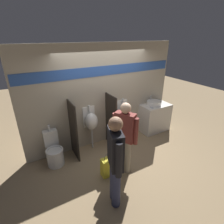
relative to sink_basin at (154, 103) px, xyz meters
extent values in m
plane|color=#997F5B|center=(-1.59, -0.36, -0.94)|extent=(16.00, 16.00, 0.00)
cube|color=#B2A893|center=(-1.59, 0.24, 0.41)|extent=(4.29, 0.06, 2.70)
cube|color=#2D56AD|center=(-1.59, 0.21, 1.09)|extent=(4.21, 0.01, 0.24)
cube|color=silver|center=(0.05, -0.05, -0.50)|extent=(0.92, 0.54, 0.88)
cylinder|color=white|center=(0.00, 0.00, 0.00)|extent=(0.44, 0.44, 0.11)
cylinder|color=silver|center=(0.00, 0.15, 0.13)|extent=(0.03, 0.03, 0.14)
cube|color=#B7B7BC|center=(-0.23, -0.16, -0.05)|extent=(0.07, 0.14, 0.01)
cube|color=#28231E|center=(-2.59, -0.07, -0.21)|extent=(0.03, 0.56, 1.46)
cube|color=#28231E|center=(-1.55, -0.07, -0.21)|extent=(0.03, 0.56, 1.46)
cylinder|color=silver|center=(-2.07, 0.04, -0.64)|extent=(0.04, 0.04, 0.59)
ellipsoid|color=white|center=(-2.07, 0.04, -0.14)|extent=(0.35, 0.32, 0.46)
cube|color=white|center=(-2.07, 0.20, -0.07)|extent=(0.33, 0.02, 0.58)
cylinder|color=silver|center=(-2.07, 0.16, 0.18)|extent=(0.06, 0.06, 0.16)
cylinder|color=silver|center=(-1.03, 0.04, -0.64)|extent=(0.04, 0.04, 0.59)
ellipsoid|color=white|center=(-1.03, 0.04, -0.14)|extent=(0.35, 0.32, 0.46)
cube|color=white|center=(-1.03, 0.20, -0.07)|extent=(0.33, 0.02, 0.58)
cylinder|color=silver|center=(-1.03, 0.16, 0.18)|extent=(0.06, 0.06, 0.16)
cylinder|color=white|center=(-3.11, -0.16, -0.74)|extent=(0.39, 0.39, 0.39)
torus|color=white|center=(-3.11, -0.16, -0.53)|extent=(0.40, 0.40, 0.04)
cube|color=white|center=(-3.11, 0.12, -0.35)|extent=(0.33, 0.16, 0.40)
cylinder|color=silver|center=(-3.11, 0.10, -0.07)|extent=(0.06, 0.06, 0.14)
cylinder|color=#282D4C|center=(-2.43, -1.80, -0.52)|extent=(0.16, 0.16, 0.84)
cylinder|color=#282D4C|center=(-2.38, -1.64, -0.52)|extent=(0.16, 0.16, 0.84)
cube|color=black|center=(-2.40, -1.72, 0.24)|extent=(0.32, 0.48, 0.67)
cylinder|color=black|center=(-2.48, -1.96, 0.21)|extent=(0.11, 0.11, 0.61)
cylinder|color=black|center=(-2.32, -1.48, 0.21)|extent=(0.11, 0.11, 0.61)
sphere|color=#A87A5B|center=(-2.40, -1.72, 0.69)|extent=(0.23, 0.23, 0.23)
cylinder|color=gray|center=(-1.77, -1.19, -0.54)|extent=(0.15, 0.15, 0.80)
cylinder|color=gray|center=(-1.85, -1.05, -0.54)|extent=(0.15, 0.15, 0.80)
cube|color=brown|center=(-1.81, -1.12, 0.18)|extent=(0.37, 0.45, 0.64)
cylinder|color=brown|center=(-1.69, -1.33, 0.15)|extent=(0.10, 0.10, 0.58)
cylinder|color=brown|center=(-1.94, -0.92, 0.15)|extent=(0.10, 0.10, 0.58)
sphere|color=beige|center=(-1.81, -1.12, 0.61)|extent=(0.22, 0.22, 0.22)
cube|color=yellow|center=(-2.18, -1.08, -0.72)|extent=(0.33, 0.18, 0.43)
torus|color=#4C4742|center=(-2.18, -1.08, -0.47)|extent=(0.21, 0.01, 0.21)
camera|label=1|loc=(-3.60, -3.72, 1.92)|focal=28.00mm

